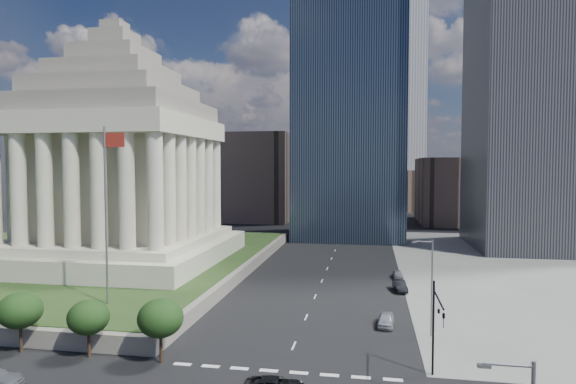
% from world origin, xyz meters
% --- Properties ---
extents(ground, '(500.00, 500.00, 0.00)m').
position_xyz_m(ground, '(0.00, 100.00, 0.00)').
color(ground, black).
rests_on(ground, ground).
extents(plaza_terrace, '(66.00, 70.00, 1.80)m').
position_xyz_m(plaza_terrace, '(-45.00, 50.00, 0.90)').
color(plaza_terrace, '#666057').
rests_on(plaza_terrace, ground).
extents(plaza_lawn, '(64.00, 68.00, 0.10)m').
position_xyz_m(plaza_lawn, '(-45.00, 50.00, 1.85)').
color(plaza_lawn, '#223616').
rests_on(plaza_lawn, plaza_terrace).
extents(war_memorial, '(34.00, 34.00, 39.00)m').
position_xyz_m(war_memorial, '(-34.00, 48.00, 21.40)').
color(war_memorial, '#ADA791').
rests_on(war_memorial, plaza_lawn).
extents(flagpole, '(2.52, 0.24, 20.00)m').
position_xyz_m(flagpole, '(-21.83, 24.00, 13.11)').
color(flagpole, slate).
rests_on(flagpole, plaza_lawn).
extents(midrise_glass, '(26.00, 26.00, 60.00)m').
position_xyz_m(midrise_glass, '(2.00, 95.00, 30.00)').
color(midrise_glass, black).
rests_on(midrise_glass, ground).
extents(highrise_ne, '(26.00, 28.00, 100.00)m').
position_xyz_m(highrise_ne, '(42.00, 85.00, 50.00)').
color(highrise_ne, black).
rests_on(highrise_ne, ground).
extents(building_filler_ne, '(20.00, 30.00, 20.00)m').
position_xyz_m(building_filler_ne, '(32.00, 130.00, 10.00)').
color(building_filler_ne, brown).
rests_on(building_filler_ne, ground).
extents(building_filler_nw, '(24.00, 30.00, 28.00)m').
position_xyz_m(building_filler_nw, '(-30.00, 130.00, 14.00)').
color(building_filler_nw, brown).
rests_on(building_filler_nw, ground).
extents(traffic_signal_ne, '(0.30, 5.74, 8.00)m').
position_xyz_m(traffic_signal_ne, '(12.50, 13.70, 5.25)').
color(traffic_signal_ne, black).
rests_on(traffic_signal_ne, ground).
extents(street_lamp_north, '(2.13, 0.22, 10.00)m').
position_xyz_m(street_lamp_north, '(13.33, 25.00, 5.66)').
color(street_lamp_north, slate).
rests_on(street_lamp_north, ground).
extents(parked_sedan_near, '(2.02, 4.29, 1.42)m').
position_xyz_m(parked_sedan_near, '(9.00, 27.48, 0.71)').
color(parked_sedan_near, '#A0A2A9').
rests_on(parked_sedan_near, ground).
extents(parked_sedan_mid, '(4.46, 2.06, 1.42)m').
position_xyz_m(parked_sedan_mid, '(11.40, 42.84, 0.71)').
color(parked_sedan_mid, black).
rests_on(parked_sedan_mid, ground).
extents(parked_sedan_far, '(3.76, 1.66, 1.26)m').
position_xyz_m(parked_sedan_far, '(11.50, 50.53, 0.63)').
color(parked_sedan_far, slate).
rests_on(parked_sedan_far, ground).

